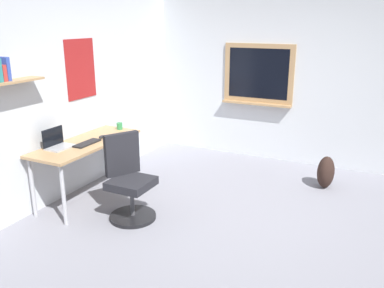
{
  "coord_description": "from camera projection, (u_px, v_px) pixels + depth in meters",
  "views": [
    {
      "loc": [
        -3.67,
        -1.11,
        2.14
      ],
      "look_at": [
        0.07,
        0.73,
        0.85
      ],
      "focal_mm": 37.63,
      "sensor_mm": 36.0,
      "label": 1
    }
  ],
  "objects": [
    {
      "name": "coffee_mug",
      "position": [
        120.0,
        126.0,
        5.39
      ],
      "size": [
        0.08,
        0.08,
        0.09
      ],
      "primitive_type": "cylinder",
      "color": "#338C4C",
      "rests_on": "desk"
    },
    {
      "name": "computer_mouse",
      "position": [
        102.0,
        137.0,
        5.0
      ],
      "size": [
        0.1,
        0.06,
        0.03
      ],
      "primitive_type": "ellipsoid",
      "color": "#262628",
      "rests_on": "desk"
    },
    {
      "name": "ground_plane",
      "position": [
        251.0,
        231.0,
        4.25
      ],
      "size": [
        5.2,
        5.2,
        0.0
      ],
      "primitive_type": "plane",
      "color": "gray",
      "rests_on": "ground"
    },
    {
      "name": "keyboard",
      "position": [
        87.0,
        143.0,
        4.76
      ],
      "size": [
        0.37,
        0.13,
        0.02
      ],
      "primitive_type": "cube",
      "color": "black",
      "rests_on": "desk"
    },
    {
      "name": "laptop",
      "position": [
        57.0,
        143.0,
        4.62
      ],
      "size": [
        0.31,
        0.21,
        0.23
      ],
      "color": "#ADAFB5",
      "rests_on": "desk"
    },
    {
      "name": "office_chair",
      "position": [
        129.0,
        183.0,
        4.47
      ],
      "size": [
        0.55,
        0.56,
        0.95
      ],
      "color": "black",
      "rests_on": "ground"
    },
    {
      "name": "wall_right",
      "position": [
        305.0,
        79.0,
        5.98
      ],
      "size": [
        0.22,
        5.0,
        2.6
      ],
      "color": "silver",
      "rests_on": "ground"
    },
    {
      "name": "backpack",
      "position": [
        326.0,
        172.0,
        5.32
      ],
      "size": [
        0.32,
        0.22,
        0.43
      ],
      "primitive_type": "ellipsoid",
      "color": "black",
      "rests_on": "ground"
    },
    {
      "name": "desk",
      "position": [
        87.0,
        148.0,
        4.88
      ],
      "size": [
        1.49,
        0.57,
        0.73
      ],
      "color": "tan",
      "rests_on": "ground"
    },
    {
      "name": "wall_back",
      "position": [
        62.0,
        92.0,
        4.89
      ],
      "size": [
        5.0,
        0.3,
        2.6
      ],
      "color": "silver",
      "rests_on": "ground"
    }
  ]
}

